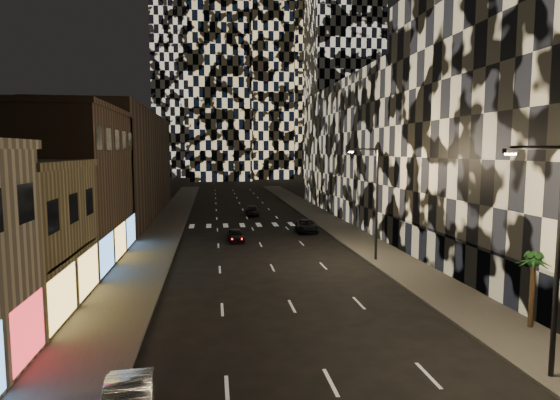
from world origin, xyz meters
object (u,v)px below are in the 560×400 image
object	(u,v)px
streetlight_far	(374,196)
car_dark_rightlane	(307,226)
car_dark_oncoming	(252,210)
palm_tree	(534,265)
car_dark_midlane	(236,235)
streetlight_near	(553,245)

from	to	relation	value
streetlight_far	car_dark_rightlane	distance (m)	15.22
car_dark_oncoming	palm_tree	distance (m)	45.05
streetlight_far	car_dark_rightlane	bearing A→B (deg)	100.38
car_dark_midlane	palm_tree	world-z (taller)	palm_tree
car_dark_midlane	car_dark_rightlane	world-z (taller)	car_dark_rightlane
streetlight_far	car_dark_midlane	bearing A→B (deg)	136.64
palm_tree	car_dark_rightlane	bearing A→B (deg)	100.56
streetlight_near	car_dark_rightlane	xyz separation A→B (m)	(-2.61, 34.24, -4.68)
streetlight_far	car_dark_rightlane	world-z (taller)	streetlight_far
car_dark_rightlane	car_dark_midlane	bearing A→B (deg)	-145.93
car_dark_midlane	car_dark_rightlane	size ratio (longest dim) A/B	0.75
car_dark_oncoming	palm_tree	world-z (taller)	palm_tree
streetlight_far	car_dark_oncoming	xyz separation A→B (m)	(-7.47, 28.57, -4.65)
car_dark_midlane	palm_tree	bearing A→B (deg)	-66.43
car_dark_rightlane	palm_tree	world-z (taller)	palm_tree
streetlight_near	palm_tree	xyz separation A→B (m)	(2.88, 4.81, -2.05)
streetlight_far	car_dark_rightlane	size ratio (longest dim) A/B	1.87
car_dark_rightlane	streetlight_far	bearing A→B (deg)	-73.51
car_dark_midlane	car_dark_rightlane	bearing A→B (deg)	23.40
streetlight_far	car_dark_midlane	world-z (taller)	streetlight_far
car_dark_oncoming	palm_tree	size ratio (longest dim) A/B	1.27
car_dark_oncoming	streetlight_near	bearing A→B (deg)	102.66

